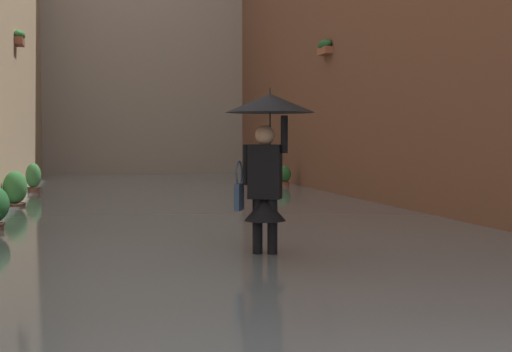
{
  "coord_description": "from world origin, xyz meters",
  "views": [
    {
      "loc": [
        2.14,
        2.54,
        1.57
      ],
      "look_at": [
        0.04,
        -6.79,
        1.09
      ],
      "focal_mm": 52.37,
      "sensor_mm": 36.0,
      "label": 1
    }
  ],
  "objects_px": {
    "person_wading": "(267,141)",
    "potted_plant_far_right": "(33,180)",
    "potted_plant_near_right": "(15,192)",
    "potted_plant_far_left": "(284,177)"
  },
  "relations": [
    {
      "from": "person_wading",
      "to": "potted_plant_far_right",
      "type": "xyz_separation_m",
      "value": [
        3.43,
        -11.1,
        -1.03
      ]
    },
    {
      "from": "person_wading",
      "to": "potted_plant_near_right",
      "type": "bearing_deg",
      "value": -64.07
    },
    {
      "from": "potted_plant_near_right",
      "to": "potted_plant_far_left",
      "type": "height_order",
      "value": "potted_plant_near_right"
    },
    {
      "from": "potted_plant_far_right",
      "to": "potted_plant_far_left",
      "type": "relative_size",
      "value": 1.21
    },
    {
      "from": "person_wading",
      "to": "potted_plant_far_right",
      "type": "bearing_deg",
      "value": -72.81
    },
    {
      "from": "person_wading",
      "to": "potted_plant_far_left",
      "type": "xyz_separation_m",
      "value": [
        -3.48,
        -12.43,
        -1.1
      ]
    },
    {
      "from": "potted_plant_near_right",
      "to": "person_wading",
      "type": "bearing_deg",
      "value": 115.93
    },
    {
      "from": "potted_plant_far_right",
      "to": "potted_plant_near_right",
      "type": "xyz_separation_m",
      "value": [
        0.09,
        3.86,
        -0.03
      ]
    },
    {
      "from": "person_wading",
      "to": "potted_plant_far_left",
      "type": "bearing_deg",
      "value": -105.64
    },
    {
      "from": "person_wading",
      "to": "potted_plant_near_right",
      "type": "height_order",
      "value": "person_wading"
    }
  ]
}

